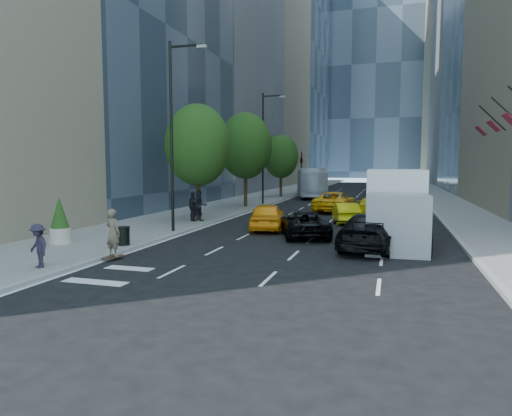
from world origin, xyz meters
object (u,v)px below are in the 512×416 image
(black_sedan_mercedes, at_px, (373,231))
(trash_can, at_px, (124,236))
(box_truck, at_px, (395,206))
(skateboarder, at_px, (113,236))
(city_bus, at_px, (311,182))
(planter_shrub, at_px, (60,221))
(black_sedan_lincoln, at_px, (304,224))

(black_sedan_mercedes, relative_size, trash_can, 6.98)
(box_truck, bearing_deg, black_sedan_mercedes, -116.22)
(box_truck, bearing_deg, trash_can, -158.52)
(skateboarder, xyz_separation_m, trash_can, (-1.00, 2.27, -0.40))
(city_bus, height_order, planter_shrub, city_bus)
(city_bus, bearing_deg, trash_can, -107.08)
(trash_can, xyz_separation_m, planter_shrub, (-3.01, -0.44, 0.63))
(skateboarder, height_order, trash_can, skateboarder)
(black_sedan_mercedes, xyz_separation_m, planter_shrub, (-13.68, -3.35, 0.37))
(box_truck, relative_size, planter_shrub, 3.43)
(black_sedan_lincoln, xyz_separation_m, trash_can, (-7.10, -5.61, -0.12))
(black_sedan_lincoln, bearing_deg, city_bus, -99.55)
(trash_can, bearing_deg, planter_shrub, -171.77)
(black_sedan_mercedes, distance_m, planter_shrub, 14.09)
(city_bus, bearing_deg, planter_shrub, -111.88)
(planter_shrub, bearing_deg, city_bus, 81.07)
(trash_can, relative_size, planter_shrub, 0.37)
(skateboarder, bearing_deg, trash_can, -49.84)
(black_sedan_lincoln, distance_m, black_sedan_mercedes, 4.47)
(skateboarder, relative_size, black_sedan_lincoln, 0.39)
(black_sedan_lincoln, xyz_separation_m, city_bus, (-4.60, 29.06, 1.00))
(black_sedan_mercedes, distance_m, trash_can, 11.06)
(black_sedan_lincoln, bearing_deg, trash_can, 19.75)
(skateboarder, xyz_separation_m, box_truck, (10.59, 7.20, 0.83))
(skateboarder, distance_m, planter_shrub, 4.42)
(city_bus, relative_size, trash_can, 15.10)
(black_sedan_mercedes, height_order, city_bus, city_bus)
(skateboarder, bearing_deg, black_sedan_mercedes, -135.42)
(skateboarder, distance_m, black_sedan_mercedes, 10.97)
(skateboarder, height_order, city_bus, city_bus)
(black_sedan_mercedes, relative_size, city_bus, 0.46)
(trash_can, bearing_deg, black_sedan_mercedes, 15.29)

